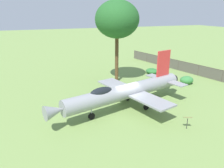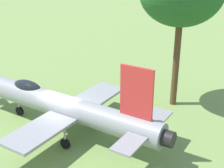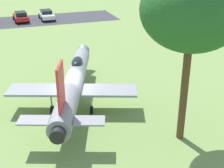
# 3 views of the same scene
# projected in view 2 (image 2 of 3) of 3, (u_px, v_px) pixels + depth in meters

# --- Properties ---
(ground_plane) EXTENTS (200.00, 200.00, 0.00)m
(ground_plane) POSITION_uv_depth(u_px,v_px,m) (64.00, 131.00, 19.28)
(ground_plane) COLOR #75934C
(display_jet) EXTENTS (9.41, 14.71, 5.10)m
(display_jet) POSITION_uv_depth(u_px,v_px,m) (58.00, 104.00, 18.76)
(display_jet) COLOR gray
(display_jet) RESTS_ON ground_plane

